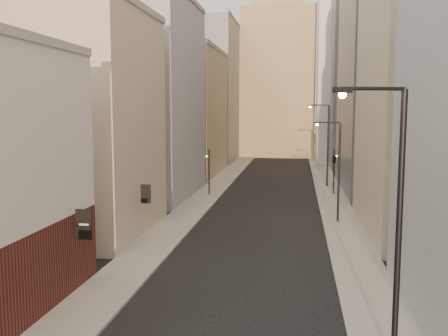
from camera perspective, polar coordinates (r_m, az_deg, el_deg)
sidewalk_left at (r=64.72m, az=-0.03°, el=-1.30°), size 3.00×140.00×0.15m
sidewalk_right at (r=64.15m, az=11.54°, el=-1.51°), size 3.00×140.00×0.15m
left_bldg_beige at (r=37.49m, az=-15.04°, el=4.77°), size 8.00×12.00×16.00m
left_bldg_grey at (r=52.55m, az=-8.13°, el=7.62°), size 8.00×16.00×20.00m
left_bldg_tan at (r=69.99m, az=-3.91°, el=6.22°), size 8.00×18.00×17.00m
left_bldg_wingrid at (r=89.68m, az=-1.19°, el=8.59°), size 8.00×20.00×24.00m
right_bldg_beige at (r=39.48m, az=21.95°, el=7.50°), size 8.00×16.00×20.00m
right_bldg_wingrid at (r=59.23m, az=17.51°, el=10.18°), size 8.00×20.00×26.00m
highrise at (r=89.25m, az=18.84°, el=17.07°), size 21.00×23.00×51.20m
clock_tower at (r=100.82m, az=6.27°, el=11.55°), size 14.00×14.00×44.90m
white_tower at (r=87.20m, az=13.35°, el=12.81°), size 8.00×8.00×41.50m
streetlamp_near at (r=18.14m, az=18.72°, el=-4.75°), size 2.52×0.94×9.90m
streetlamp_mid at (r=40.69m, az=12.73°, el=0.25°), size 2.13×0.51×8.15m
streetlamp_far at (r=59.31m, az=11.57°, el=3.12°), size 2.54×0.30×9.67m
traffic_light_left at (r=52.48m, az=-1.73°, el=0.49°), size 0.56×0.46×5.00m
traffic_light_right at (r=54.11m, az=12.49°, el=1.08°), size 0.80×0.80×5.00m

